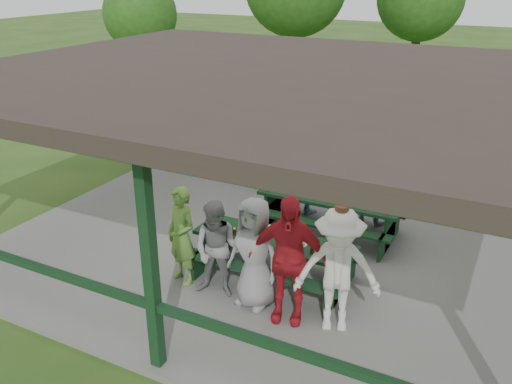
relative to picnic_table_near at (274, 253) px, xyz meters
The scene contains 17 objects.
ground 1.40m from the picnic_table_near, 110.17° to the left, with size 90.00×90.00×0.00m, color #264D18.
concrete_slab 1.38m from the picnic_table_near, 110.17° to the left, with size 10.00×8.00×0.10m, color slate.
pavilion_structure 2.89m from the picnic_table_near, 110.17° to the left, with size 10.60×8.60×3.24m.
picnic_table_near is the anchor object (origin of this frame).
picnic_table_far 2.01m from the picnic_table_near, 83.69° to the left, with size 2.75×1.39×0.75m.
table_setting 0.33m from the picnic_table_near, 22.67° to the left, with size 2.37×0.45×0.10m.
contestant_green 1.54m from the picnic_table_near, 149.79° to the right, with size 0.61×0.40×1.67m, color #5A8C35.
contestant_grey_left 1.06m from the picnic_table_near, 125.06° to the right, with size 0.77×0.60×1.59m, color gray.
contestant_grey_mid 0.90m from the picnic_table_near, 86.43° to the right, with size 0.87×0.56×1.77m, color gray.
contestant_red 1.21m from the picnic_table_near, 54.63° to the right, with size 1.15×0.48×1.97m, color red.
contestant_white_fedora 1.64m from the picnic_table_near, 30.48° to the right, with size 1.38×1.06×1.93m.
spectator_lblue 2.81m from the picnic_table_near, 102.97° to the left, with size 1.44×0.46×1.56m, color #83AECA.
spectator_blue 4.14m from the picnic_table_near, 122.52° to the left, with size 0.63×0.42×1.73m, color teal.
spectator_grey 3.05m from the picnic_table_near, 75.31° to the left, with size 0.81×0.63×1.66m, color gray.
pickup_truck 10.93m from the picnic_table_near, 88.78° to the left, with size 2.69×5.84×1.62m, color silver.
farm_trailer 10.15m from the picnic_table_near, 99.46° to the left, with size 3.56×1.87×1.23m.
tree_edge_left 16.00m from the picnic_table_near, 135.55° to the left, with size 2.96×2.96×4.63m.
Camera 1 is at (3.76, -8.29, 4.95)m, focal length 38.00 mm.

